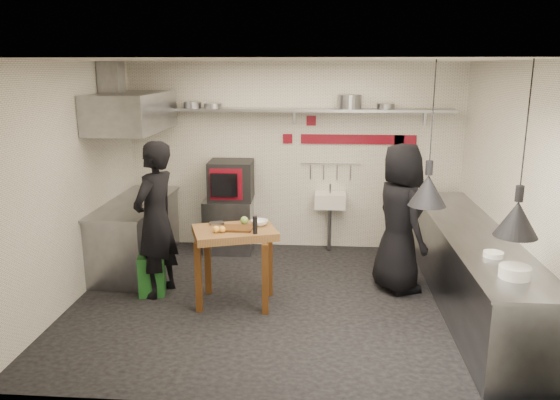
# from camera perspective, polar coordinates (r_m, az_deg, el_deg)

# --- Properties ---
(floor) EXTENTS (5.00, 5.00, 0.00)m
(floor) POSITION_cam_1_polar(r_m,az_deg,el_deg) (6.66, 0.48, -10.47)
(floor) COLOR black
(floor) RESTS_ON ground
(ceiling) EXTENTS (5.00, 5.00, 0.00)m
(ceiling) POSITION_cam_1_polar(r_m,az_deg,el_deg) (6.07, 0.54, 14.40)
(ceiling) COLOR beige
(ceiling) RESTS_ON floor
(wall_back) EXTENTS (5.00, 0.04, 2.80)m
(wall_back) POSITION_cam_1_polar(r_m,az_deg,el_deg) (8.27, 1.50, 4.51)
(wall_back) COLOR white
(wall_back) RESTS_ON floor
(wall_front) EXTENTS (5.00, 0.04, 2.80)m
(wall_front) POSITION_cam_1_polar(r_m,az_deg,el_deg) (4.19, -1.44, -4.81)
(wall_front) COLOR white
(wall_front) RESTS_ON floor
(wall_left) EXTENTS (0.04, 4.20, 2.80)m
(wall_left) POSITION_cam_1_polar(r_m,az_deg,el_deg) (6.85, -20.86, 1.63)
(wall_left) COLOR white
(wall_left) RESTS_ON floor
(wall_right) EXTENTS (0.04, 4.20, 2.80)m
(wall_right) POSITION_cam_1_polar(r_m,az_deg,el_deg) (6.54, 22.92, 0.91)
(wall_right) COLOR white
(wall_right) RESTS_ON floor
(red_band_horiz) EXTENTS (1.70, 0.02, 0.14)m
(red_band_horiz) POSITION_cam_1_polar(r_m,az_deg,el_deg) (8.22, 8.17, 6.29)
(red_band_horiz) COLOR maroon
(red_band_horiz) RESTS_ON wall_back
(red_band_vert) EXTENTS (0.14, 0.02, 1.10)m
(red_band_vert) POSITION_cam_1_polar(r_m,az_deg,el_deg) (8.36, 12.17, 2.90)
(red_band_vert) COLOR maroon
(red_band_vert) RESTS_ON wall_back
(red_tile_a) EXTENTS (0.14, 0.02, 0.14)m
(red_tile_a) POSITION_cam_1_polar(r_m,az_deg,el_deg) (8.17, 3.29, 8.27)
(red_tile_a) COLOR maroon
(red_tile_a) RESTS_ON wall_back
(red_tile_b) EXTENTS (0.14, 0.02, 0.14)m
(red_tile_b) POSITION_cam_1_polar(r_m,az_deg,el_deg) (8.22, 0.81, 6.42)
(red_tile_b) COLOR maroon
(red_tile_b) RESTS_ON wall_back
(back_shelf) EXTENTS (4.60, 0.34, 0.04)m
(back_shelf) POSITION_cam_1_polar(r_m,az_deg,el_deg) (8.01, 1.47, 9.39)
(back_shelf) COLOR slate
(back_shelf) RESTS_ON wall_back
(shelf_bracket_left) EXTENTS (0.04, 0.06, 0.24)m
(shelf_bracket_left) POSITION_cam_1_polar(r_m,az_deg,el_deg) (8.48, -11.57, 8.69)
(shelf_bracket_left) COLOR slate
(shelf_bracket_left) RESTS_ON wall_back
(shelf_bracket_mid) EXTENTS (0.04, 0.06, 0.24)m
(shelf_bracket_mid) POSITION_cam_1_polar(r_m,az_deg,el_deg) (8.17, 1.52, 8.77)
(shelf_bracket_mid) COLOR slate
(shelf_bracket_mid) RESTS_ON wall_back
(shelf_bracket_right) EXTENTS (0.04, 0.06, 0.24)m
(shelf_bracket_right) POSITION_cam_1_polar(r_m,az_deg,el_deg) (8.29, 14.89, 8.40)
(shelf_bracket_right) COLOR slate
(shelf_bracket_right) RESTS_ON wall_back
(pan_far_left) EXTENTS (0.28, 0.28, 0.09)m
(pan_far_left) POSITION_cam_1_polar(r_m,az_deg,el_deg) (8.22, -9.13, 9.79)
(pan_far_left) COLOR slate
(pan_far_left) RESTS_ON back_shelf
(pan_mid_left) EXTENTS (0.27, 0.27, 0.07)m
(pan_mid_left) POSITION_cam_1_polar(r_m,az_deg,el_deg) (8.15, -7.01, 9.76)
(pan_mid_left) COLOR slate
(pan_mid_left) RESTS_ON back_shelf
(stock_pot) EXTENTS (0.45, 0.45, 0.20)m
(stock_pot) POSITION_cam_1_polar(r_m,az_deg,el_deg) (8.00, 7.29, 10.14)
(stock_pot) COLOR slate
(stock_pot) RESTS_ON back_shelf
(pan_right) EXTENTS (0.27, 0.27, 0.08)m
(pan_right) POSITION_cam_1_polar(r_m,az_deg,el_deg) (8.04, 10.99, 9.60)
(pan_right) COLOR slate
(pan_right) RESTS_ON back_shelf
(oven_stand) EXTENTS (0.73, 0.67, 0.80)m
(oven_stand) POSITION_cam_1_polar(r_m,az_deg,el_deg) (8.31, -5.35, -2.58)
(oven_stand) COLOR slate
(oven_stand) RESTS_ON floor
(combi_oven) EXTENTS (0.66, 0.62, 0.58)m
(combi_oven) POSITION_cam_1_polar(r_m,az_deg,el_deg) (8.13, -5.12, 2.07)
(combi_oven) COLOR black
(combi_oven) RESTS_ON oven_stand
(oven_door) EXTENTS (0.47, 0.04, 0.46)m
(oven_door) POSITION_cam_1_polar(r_m,az_deg,el_deg) (7.85, -5.65, 1.64)
(oven_door) COLOR maroon
(oven_door) RESTS_ON combi_oven
(oven_glass) EXTENTS (0.39, 0.03, 0.34)m
(oven_glass) POSITION_cam_1_polar(r_m,az_deg,el_deg) (7.80, -5.88, 1.54)
(oven_glass) COLOR black
(oven_glass) RESTS_ON oven_door
(hand_sink) EXTENTS (0.46, 0.34, 0.22)m
(hand_sink) POSITION_cam_1_polar(r_m,az_deg,el_deg) (8.21, 5.24, -0.03)
(hand_sink) COLOR white
(hand_sink) RESTS_ON wall_back
(sink_tap) EXTENTS (0.03, 0.03, 0.14)m
(sink_tap) POSITION_cam_1_polar(r_m,az_deg,el_deg) (8.17, 5.27, 1.19)
(sink_tap) COLOR slate
(sink_tap) RESTS_ON hand_sink
(sink_drain) EXTENTS (0.06, 0.06, 0.66)m
(sink_drain) POSITION_cam_1_polar(r_m,az_deg,el_deg) (8.29, 5.18, -3.05)
(sink_drain) COLOR slate
(sink_drain) RESTS_ON floor
(utensil_rail) EXTENTS (0.90, 0.02, 0.02)m
(utensil_rail) POSITION_cam_1_polar(r_m,az_deg,el_deg) (8.24, 5.32, 3.85)
(utensil_rail) COLOR slate
(utensil_rail) RESTS_ON wall_back
(counter_right) EXTENTS (0.70, 3.80, 0.90)m
(counter_right) POSITION_cam_1_polar(r_m,az_deg,el_deg) (6.70, 19.30, -6.96)
(counter_right) COLOR slate
(counter_right) RESTS_ON floor
(counter_right_top) EXTENTS (0.76, 3.90, 0.03)m
(counter_right_top) POSITION_cam_1_polar(r_m,az_deg,el_deg) (6.56, 19.62, -3.15)
(counter_right_top) COLOR slate
(counter_right_top) RESTS_ON counter_right
(plate_stack) EXTENTS (0.35, 0.35, 0.11)m
(plate_stack) POSITION_cam_1_polar(r_m,az_deg,el_deg) (5.24, 23.33, -6.92)
(plate_stack) COLOR white
(plate_stack) RESTS_ON counter_right_top
(small_bowl_right) EXTENTS (0.25, 0.25, 0.05)m
(small_bowl_right) POSITION_cam_1_polar(r_m,az_deg,el_deg) (5.73, 21.39, -5.30)
(small_bowl_right) COLOR white
(small_bowl_right) RESTS_ON counter_right_top
(counter_left) EXTENTS (0.70, 1.90, 0.90)m
(counter_left) POSITION_cam_1_polar(r_m,az_deg,el_deg) (7.89, -14.77, -3.51)
(counter_left) COLOR slate
(counter_left) RESTS_ON floor
(counter_left_top) EXTENTS (0.76, 2.00, 0.03)m
(counter_left_top) POSITION_cam_1_polar(r_m,az_deg,el_deg) (7.77, -14.98, -0.23)
(counter_left_top) COLOR slate
(counter_left_top) RESTS_ON counter_left
(extractor_hood) EXTENTS (0.78, 1.60, 0.50)m
(extractor_hood) POSITION_cam_1_polar(r_m,az_deg,el_deg) (7.56, -15.21, 8.88)
(extractor_hood) COLOR slate
(extractor_hood) RESTS_ON ceiling
(hood_duct) EXTENTS (0.28, 0.28, 0.50)m
(hood_duct) POSITION_cam_1_polar(r_m,az_deg,el_deg) (7.62, -17.21, 11.81)
(hood_duct) COLOR slate
(hood_duct) RESTS_ON ceiling
(green_bin) EXTENTS (0.35, 0.35, 0.50)m
(green_bin) POSITION_cam_1_polar(r_m,az_deg,el_deg) (6.93, -13.23, -7.61)
(green_bin) COLOR #1D5E22
(green_bin) RESTS_ON floor
(prep_table) EXTENTS (1.08, 0.90, 0.92)m
(prep_table) POSITION_cam_1_polar(r_m,az_deg,el_deg) (6.44, -4.70, -6.93)
(prep_table) COLOR brown
(prep_table) RESTS_ON floor
(cutting_board) EXTENTS (0.36, 0.26, 0.02)m
(cutting_board) POSITION_cam_1_polar(r_m,az_deg,el_deg) (6.26, -4.49, -2.98)
(cutting_board) COLOR #512D11
(cutting_board) RESTS_ON prep_table
(pepper_mill) EXTENTS (0.07, 0.07, 0.20)m
(pepper_mill) POSITION_cam_1_polar(r_m,az_deg,el_deg) (6.07, -2.62, -2.64)
(pepper_mill) COLOR black
(pepper_mill) RESTS_ON prep_table
(lemon_a) EXTENTS (0.10, 0.10, 0.08)m
(lemon_a) POSITION_cam_1_polar(r_m,az_deg,el_deg) (6.16, -6.72, -3.05)
(lemon_a) COLOR #F5AE3C
(lemon_a) RESTS_ON prep_table
(lemon_b) EXTENTS (0.08, 0.08, 0.07)m
(lemon_b) POSITION_cam_1_polar(r_m,az_deg,el_deg) (6.16, -6.04, -3.07)
(lemon_b) COLOR #F5AE3C
(lemon_b) RESTS_ON prep_table
(veg_ball) EXTENTS (0.12, 0.12, 0.10)m
(veg_ball) POSITION_cam_1_polar(r_m,az_deg,el_deg) (6.44, -3.75, -2.14)
(veg_ball) COLOR #749C43
(veg_ball) RESTS_ON prep_table
(steel_tray) EXTENTS (0.19, 0.16, 0.03)m
(steel_tray) POSITION_cam_1_polar(r_m,az_deg,el_deg) (6.47, -6.62, -2.46)
(steel_tray) COLOR slate
(steel_tray) RESTS_ON prep_table
(bowl) EXTENTS (0.23, 0.23, 0.06)m
(bowl) POSITION_cam_1_polar(r_m,az_deg,el_deg) (6.41, -2.16, -2.39)
(bowl) COLOR white
(bowl) RESTS_ON prep_table
(heat_lamp_near) EXTENTS (0.40, 0.40, 1.37)m
(heat_lamp_near) POSITION_cam_1_polar(r_m,az_deg,el_deg) (5.34, 15.54, 6.58)
(heat_lamp_near) COLOR black
(heat_lamp_near) RESTS_ON ceiling
(heat_lamp_far) EXTENTS (0.40, 0.40, 1.50)m
(heat_lamp_far) POSITION_cam_1_polar(r_m,az_deg,el_deg) (5.02, 24.15, 4.71)
(heat_lamp_far) COLOR black
(heat_lamp_far) RESTS_ON ceiling
(chef_left) EXTENTS (0.65, 0.80, 1.90)m
(chef_left) POSITION_cam_1_polar(r_m,az_deg,el_deg) (6.71, -12.88, -2.01)
(chef_left) COLOR black
(chef_left) RESTS_ON floor
(chef_right) EXTENTS (0.86, 1.05, 1.85)m
(chef_right) POSITION_cam_1_polar(r_m,az_deg,el_deg) (6.85, 12.41, -1.87)
(chef_right) COLOR black
(chef_right) RESTS_ON floor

